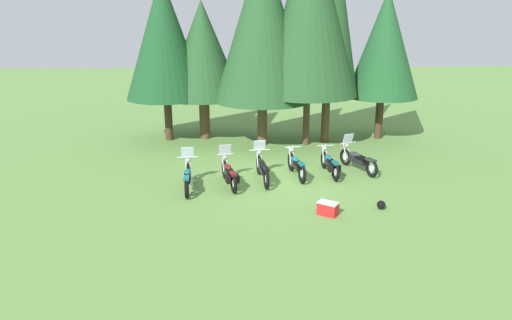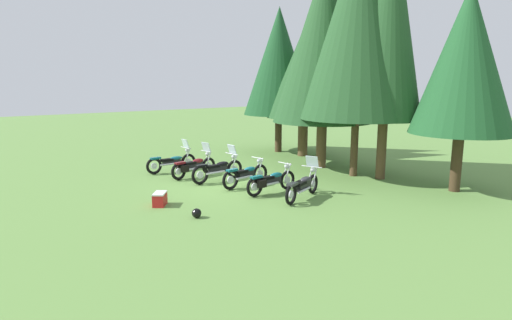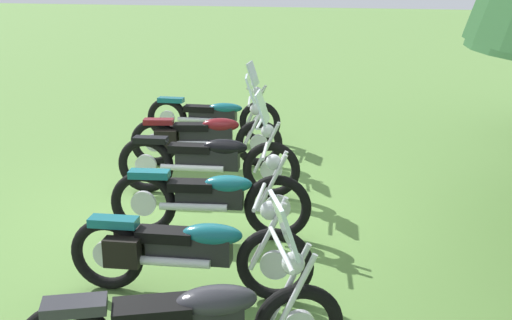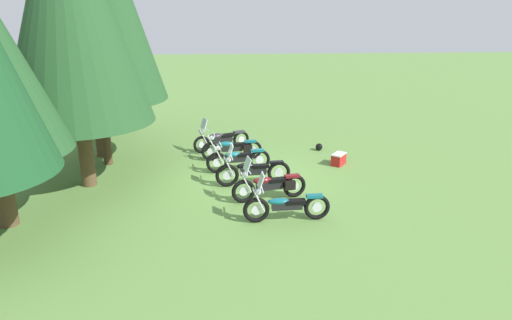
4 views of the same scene
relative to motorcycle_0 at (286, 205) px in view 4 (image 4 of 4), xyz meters
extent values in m
plane|color=#608C42|center=(3.29, 0.94, -0.45)|extent=(80.00, 80.00, 0.00)
torus|color=black|center=(-0.04, 0.78, -0.10)|extent=(0.15, 0.71, 0.71)
cylinder|color=silver|center=(-0.04, 0.78, -0.10)|extent=(0.06, 0.27, 0.27)
torus|color=black|center=(0.04, -0.85, -0.10)|extent=(0.15, 0.71, 0.71)
cylinder|color=silver|center=(0.04, -0.85, -0.10)|extent=(0.06, 0.27, 0.27)
cube|color=black|center=(0.00, -0.03, 0.00)|extent=(0.23, 0.82, 0.21)
ellipsoid|color=#14606B|center=(-0.01, 0.19, 0.13)|extent=(0.27, 0.59, 0.16)
cube|color=black|center=(0.01, -0.26, 0.10)|extent=(0.25, 0.55, 0.10)
cube|color=#14606B|center=(0.03, -0.77, 0.23)|extent=(0.20, 0.45, 0.08)
cylinder|color=silver|center=(-0.11, 0.72, 0.20)|extent=(0.06, 0.34, 0.65)
cylinder|color=silver|center=(0.04, 0.73, 0.20)|extent=(0.06, 0.34, 0.65)
cylinder|color=silver|center=(-0.03, 0.64, 0.54)|extent=(0.75, 0.07, 0.04)
sphere|color=silver|center=(-0.04, 0.73, 0.42)|extent=(0.18, 0.18, 0.17)
cylinder|color=silver|center=(0.13, -0.21, -0.08)|extent=(0.12, 0.81, 0.08)
cube|color=silver|center=(-0.03, 0.66, 0.72)|extent=(0.45, 0.17, 0.39)
torus|color=black|center=(1.29, 1.07, -0.10)|extent=(0.26, 0.72, 0.71)
cylinder|color=silver|center=(1.29, 1.07, -0.10)|extent=(0.10, 0.27, 0.26)
torus|color=black|center=(1.61, -0.47, -0.10)|extent=(0.26, 0.72, 0.71)
cylinder|color=silver|center=(1.61, -0.47, -0.10)|extent=(0.10, 0.27, 0.26)
cube|color=black|center=(1.45, 0.30, 0.02)|extent=(0.35, 0.80, 0.26)
ellipsoid|color=maroon|center=(1.40, 0.51, 0.18)|extent=(0.35, 0.59, 0.20)
cube|color=black|center=(1.49, 0.09, 0.15)|extent=(0.33, 0.55, 0.10)
cube|color=maroon|center=(1.59, -0.39, 0.23)|extent=(0.27, 0.47, 0.08)
cylinder|color=silver|center=(1.23, 0.99, 0.20)|extent=(0.11, 0.34, 0.65)
cylinder|color=silver|center=(1.37, 1.02, 0.20)|extent=(0.11, 0.34, 0.65)
cylinder|color=silver|center=(1.31, 0.93, 0.54)|extent=(0.59, 0.16, 0.04)
sphere|color=silver|center=(1.30, 1.02, 0.42)|extent=(0.20, 0.20, 0.17)
cylinder|color=silver|center=(1.60, 0.16, -0.08)|extent=(0.24, 0.77, 0.08)
cube|color=silver|center=(1.31, 0.95, 0.72)|extent=(0.46, 0.24, 0.39)
cube|color=black|center=(1.41, -0.30, 0.00)|extent=(0.20, 0.34, 0.26)
cube|color=black|center=(1.72, -0.24, 0.00)|extent=(0.20, 0.34, 0.26)
torus|color=black|center=(2.60, 1.53, -0.08)|extent=(0.19, 0.76, 0.75)
cylinder|color=silver|center=(2.60, 1.53, -0.08)|extent=(0.08, 0.29, 0.28)
torus|color=black|center=(2.76, -0.13, -0.08)|extent=(0.19, 0.76, 0.75)
cylinder|color=silver|center=(2.76, -0.13, -0.08)|extent=(0.08, 0.29, 0.28)
cube|color=black|center=(2.68, 0.70, 0.04)|extent=(0.27, 0.84, 0.27)
ellipsoid|color=black|center=(2.65, 0.93, 0.21)|extent=(0.29, 0.60, 0.21)
cube|color=black|center=(2.70, 0.47, 0.18)|extent=(0.27, 0.57, 0.10)
cube|color=black|center=(2.75, -0.05, 0.27)|extent=(0.21, 0.45, 0.08)
cylinder|color=silver|center=(2.53, 1.46, 0.22)|extent=(0.08, 0.34, 0.65)
cylinder|color=silver|center=(2.67, 1.47, 0.22)|extent=(0.08, 0.34, 0.65)
cylinder|color=silver|center=(2.61, 1.39, 0.56)|extent=(0.77, 0.11, 0.04)
sphere|color=silver|center=(2.60, 1.48, 0.44)|extent=(0.19, 0.19, 0.17)
cylinder|color=silver|center=(2.81, 0.53, -0.06)|extent=(0.16, 0.83, 0.08)
cube|color=silver|center=(2.61, 1.41, 0.74)|extent=(0.45, 0.19, 0.39)
torus|color=black|center=(3.88, 1.86, -0.08)|extent=(0.21, 0.75, 0.74)
cylinder|color=silver|center=(3.88, 1.86, -0.08)|extent=(0.09, 0.29, 0.28)
torus|color=black|center=(4.10, 0.39, -0.08)|extent=(0.21, 0.75, 0.74)
cylinder|color=silver|center=(4.10, 0.39, -0.08)|extent=(0.09, 0.29, 0.28)
cube|color=black|center=(3.99, 1.13, 0.03)|extent=(0.29, 0.76, 0.24)
ellipsoid|color=#14606B|center=(3.96, 1.33, 0.17)|extent=(0.31, 0.55, 0.19)
cube|color=black|center=(4.02, 0.93, 0.14)|extent=(0.29, 0.52, 0.10)
cube|color=#14606B|center=(4.08, 0.47, 0.26)|extent=(0.24, 0.46, 0.08)
cylinder|color=silver|center=(3.82, 1.79, 0.22)|extent=(0.09, 0.34, 0.65)
cylinder|color=silver|center=(3.96, 1.81, 0.22)|extent=(0.09, 0.34, 0.65)
cylinder|color=silver|center=(3.90, 1.72, 0.55)|extent=(0.61, 0.12, 0.04)
sphere|color=silver|center=(3.89, 1.81, 0.43)|extent=(0.19, 0.19, 0.17)
cylinder|color=silver|center=(4.13, 0.98, -0.06)|extent=(0.18, 0.74, 0.08)
torus|color=black|center=(5.24, 2.11, -0.10)|extent=(0.16, 0.70, 0.70)
cylinder|color=silver|center=(5.24, 2.11, -0.10)|extent=(0.07, 0.27, 0.27)
torus|color=black|center=(5.37, 0.56, -0.10)|extent=(0.16, 0.70, 0.70)
cylinder|color=silver|center=(5.37, 0.56, -0.10)|extent=(0.07, 0.27, 0.27)
cube|color=black|center=(5.30, 1.33, 0.01)|extent=(0.25, 0.78, 0.24)
ellipsoid|color=#14606B|center=(5.28, 1.55, 0.16)|extent=(0.28, 0.56, 0.19)
cube|color=black|center=(5.32, 1.12, 0.13)|extent=(0.26, 0.53, 0.10)
cube|color=#14606B|center=(5.36, 0.64, 0.22)|extent=(0.21, 0.45, 0.08)
cylinder|color=silver|center=(5.17, 2.04, 0.20)|extent=(0.07, 0.34, 0.65)
cylinder|color=silver|center=(5.31, 2.05, 0.20)|extent=(0.07, 0.34, 0.65)
cylinder|color=silver|center=(5.25, 1.97, 0.53)|extent=(0.66, 0.09, 0.04)
sphere|color=silver|center=(5.24, 2.06, 0.41)|extent=(0.18, 0.18, 0.17)
cylinder|color=silver|center=(5.43, 1.17, -0.08)|extent=(0.14, 0.77, 0.08)
cube|color=black|center=(5.20, 0.75, 0.00)|extent=(0.17, 0.33, 0.26)
cube|color=black|center=(5.50, 0.77, 0.00)|extent=(0.17, 0.33, 0.26)
torus|color=black|center=(6.19, 2.48, -0.11)|extent=(0.36, 0.67, 0.68)
cylinder|color=silver|center=(6.19, 2.48, -0.11)|extent=(0.14, 0.26, 0.26)
torus|color=black|center=(6.82, 0.94, -0.11)|extent=(0.36, 0.67, 0.68)
cylinder|color=silver|center=(6.82, 0.94, -0.11)|extent=(0.14, 0.26, 0.26)
cube|color=black|center=(6.51, 1.71, 0.00)|extent=(0.54, 0.85, 0.26)
ellipsoid|color=#2D2D33|center=(6.42, 1.92, 0.16)|extent=(0.50, 0.65, 0.20)
cube|color=black|center=(6.59, 1.50, 0.13)|extent=(0.47, 0.61, 0.10)
cube|color=#2D2D33|center=(6.79, 1.01, 0.21)|extent=(0.37, 0.49, 0.08)
cylinder|color=silver|center=(6.13, 2.39, 0.19)|extent=(0.17, 0.33, 0.65)
cylinder|color=silver|center=(6.29, 2.46, 0.19)|extent=(0.17, 0.33, 0.65)
cylinder|color=silver|center=(6.24, 2.35, 0.53)|extent=(0.71, 0.32, 0.04)
sphere|color=silver|center=(6.21, 2.43, 0.41)|extent=(0.22, 0.22, 0.17)
cylinder|color=silver|center=(6.71, 1.60, -0.09)|extent=(0.39, 0.79, 0.08)
cube|color=silver|center=(6.23, 2.37, 0.71)|extent=(0.46, 0.31, 0.39)
cylinder|color=brown|center=(0.25, 7.27, 0.56)|extent=(0.51, 0.51, 2.01)
cylinder|color=brown|center=(3.02, 5.92, 0.59)|extent=(0.45, 0.45, 2.07)
cone|color=#234C26|center=(3.02, 5.92, 5.11)|extent=(4.41, 4.41, 6.97)
cylinder|color=#4C3823|center=(5.08, 5.79, 0.73)|extent=(0.31, 0.31, 2.37)
cylinder|color=brown|center=(6.08, 6.25, 0.73)|extent=(0.38, 0.38, 2.36)
cylinder|color=#42301E|center=(8.89, 6.83, 0.58)|extent=(0.37, 0.37, 2.06)
cone|color=#1E5128|center=(8.89, 6.83, 4.14)|extent=(3.45, 3.45, 5.05)
cube|color=red|center=(4.46, -2.48, -0.26)|extent=(0.69, 0.64, 0.38)
cube|color=silver|center=(4.46, -2.48, -0.05)|extent=(0.70, 0.65, 0.04)
sphere|color=black|center=(6.24, -2.11, -0.31)|extent=(0.28, 0.28, 0.28)
camera|label=1|loc=(1.54, -15.55, 5.38)|focal=32.81mm
camera|label=2|loc=(16.83, -7.56, 3.45)|focal=29.97mm
camera|label=3|loc=(10.38, 3.12, 2.45)|focal=45.54mm
camera|label=4|loc=(-11.44, 1.54, 5.10)|focal=33.31mm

